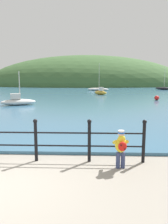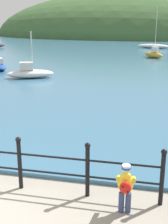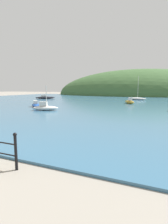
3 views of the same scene
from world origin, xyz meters
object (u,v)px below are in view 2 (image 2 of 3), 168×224
boat_green_fishing (154,54)px  boat_white_sailboat (30,73)px  child_in_coat (126,185)px  boat_twin_mast (153,46)px

boat_green_fishing → boat_white_sailboat: bearing=-121.2°
boat_green_fishing → boat_white_sailboat: (-7.37, -12.17, -0.01)m
boat_white_sailboat → child_in_coat: bearing=-61.0°
child_in_coat → boat_green_fishing: bearing=89.1°
child_in_coat → boat_green_fishing: (0.40, 24.75, -0.17)m
child_in_coat → boat_twin_mast: 34.91m
boat_green_fishing → boat_twin_mast: (-0.08, 10.16, -0.05)m
boat_green_fishing → boat_white_sailboat: 14.23m
boat_green_fishing → boat_twin_mast: bearing=90.4°
boat_twin_mast → boat_white_sailboat: boat_twin_mast is taller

